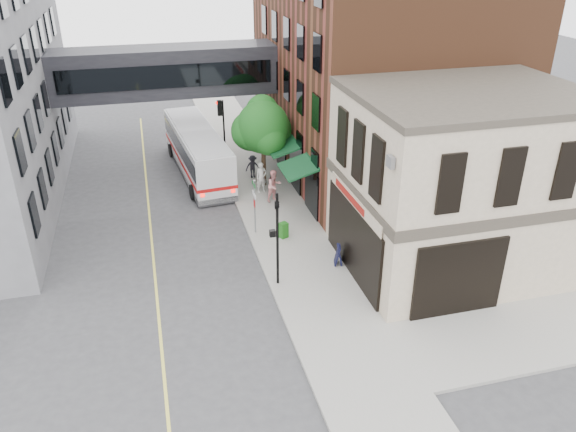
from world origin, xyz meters
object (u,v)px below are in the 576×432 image
sandwich_board (338,255)px  pedestrian_a (261,177)px  pedestrian_c (253,167)px  bus (197,149)px  pedestrian_b (274,186)px  newspaper_box (283,230)px

sandwich_board → pedestrian_a: bearing=116.2°
pedestrian_c → bus: bearing=142.7°
bus → pedestrian_b: size_ratio=5.80×
bus → sandwich_board: 14.50m
pedestrian_a → newspaper_box: (-0.13, -5.93, -0.54)m
pedestrian_a → pedestrian_c: (-0.07, 2.34, -0.20)m
pedestrian_a → newspaper_box: size_ratio=2.29×
pedestrian_a → pedestrian_b: bearing=-86.4°
sandwich_board → bus: bearing=126.0°
newspaper_box → sandwich_board: sandwich_board is taller
pedestrian_a → sandwich_board: pedestrian_a is taller
pedestrian_c → newspaper_box: size_ratio=1.82×
pedestrian_b → pedestrian_c: size_ratio=1.27×
pedestrian_c → newspaper_box: bearing=-95.7°
pedestrian_b → newspaper_box: pedestrian_b is taller
pedestrian_c → sandwich_board: (1.84, -11.49, -0.27)m
bus → newspaper_box: bus is taller
pedestrian_a → pedestrian_c: 2.35m
pedestrian_b → newspaper_box: bearing=-121.6°
bus → pedestrian_b: bus is taller
newspaper_box → sandwich_board: (1.89, -3.22, 0.08)m
pedestrian_b → pedestrian_c: (-0.53, 3.79, -0.21)m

